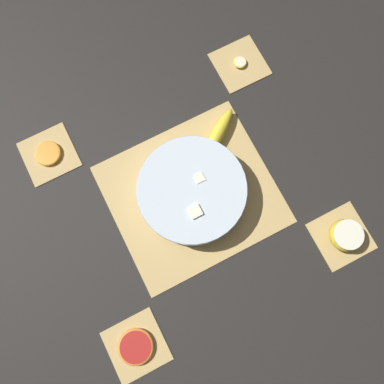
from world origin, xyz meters
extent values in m
plane|color=black|center=(0.00, 0.00, 0.00)|extent=(6.00, 6.00, 0.00)
cube|color=tan|center=(0.00, 0.00, 0.00)|extent=(0.45, 0.40, 0.01)
cube|color=#4C381E|center=(-0.17, 0.00, 0.00)|extent=(0.01, 0.40, 0.00)
cube|color=#4C381E|center=(-0.12, 0.00, 0.00)|extent=(0.01, 0.40, 0.00)
cube|color=#4C381E|center=(-0.07, 0.00, 0.00)|extent=(0.01, 0.40, 0.00)
cube|color=#4C381E|center=(-0.02, 0.00, 0.00)|extent=(0.01, 0.40, 0.00)
cube|color=#4C381E|center=(0.02, 0.00, 0.00)|extent=(0.01, 0.40, 0.00)
cube|color=#4C381E|center=(0.07, 0.00, 0.00)|extent=(0.01, 0.40, 0.00)
cube|color=#4C381E|center=(0.12, 0.00, 0.00)|extent=(0.01, 0.40, 0.00)
cube|color=#4C381E|center=(0.17, 0.00, 0.00)|extent=(0.01, 0.40, 0.00)
cube|color=tan|center=(-0.31, -0.29, 0.00)|extent=(0.15, 0.15, 0.01)
cube|color=#4C381E|center=(-0.35, -0.29, 0.00)|extent=(0.00, 0.14, 0.00)
cube|color=#4C381E|center=(-0.31, -0.29, 0.00)|extent=(0.00, 0.14, 0.00)
cube|color=#4C381E|center=(-0.28, -0.29, 0.00)|extent=(0.00, 0.14, 0.00)
cube|color=tan|center=(0.31, -0.29, 0.00)|extent=(0.15, 0.15, 0.01)
cube|color=#4C381E|center=(0.29, -0.29, 0.00)|extent=(0.00, 0.14, 0.00)
cube|color=#4C381E|center=(0.34, -0.29, 0.00)|extent=(0.00, 0.14, 0.00)
cube|color=tan|center=(-0.31, 0.29, 0.00)|extent=(0.15, 0.15, 0.01)
cube|color=#4C381E|center=(-0.34, 0.29, 0.00)|extent=(0.00, 0.14, 0.00)
cube|color=#4C381E|center=(-0.29, 0.29, 0.00)|extent=(0.00, 0.14, 0.00)
cube|color=tan|center=(0.31, 0.29, 0.00)|extent=(0.15, 0.15, 0.01)
cube|color=#4C381E|center=(0.29, 0.29, 0.00)|extent=(0.00, 0.14, 0.00)
cube|color=#4C381E|center=(0.34, 0.29, 0.00)|extent=(0.00, 0.14, 0.00)
cylinder|color=silver|center=(0.00, 0.00, 0.04)|extent=(0.29, 0.29, 0.07)
torus|color=silver|center=(0.00, 0.00, 0.07)|extent=(0.29, 0.29, 0.01)
cylinder|color=#F4EABC|center=(-0.05, 0.05, 0.04)|extent=(0.03, 0.03, 0.01)
cylinder|color=#F4EABC|center=(-0.02, -0.10, 0.04)|extent=(0.03, 0.03, 0.01)
cylinder|color=#F4EABC|center=(-0.01, -0.10, 0.07)|extent=(0.03, 0.03, 0.01)
cylinder|color=#F4EABC|center=(-0.03, 0.02, 0.03)|extent=(0.03, 0.03, 0.01)
cylinder|color=#F4EABC|center=(-0.05, 0.10, 0.06)|extent=(0.03, 0.03, 0.01)
cylinder|color=#F4EABC|center=(-0.09, 0.05, 0.02)|extent=(0.03, 0.03, 0.01)
cylinder|color=#F4EABC|center=(0.03, -0.01, 0.07)|extent=(0.03, 0.03, 0.01)
cylinder|color=#F4EABC|center=(0.07, -0.01, 0.04)|extent=(0.03, 0.03, 0.01)
cylinder|color=#F4EABC|center=(0.06, 0.06, 0.07)|extent=(0.03, 0.03, 0.01)
cylinder|color=#F4EABC|center=(-0.10, 0.01, 0.05)|extent=(0.03, 0.03, 0.01)
cylinder|color=#F4EABC|center=(0.02, 0.02, 0.05)|extent=(0.02, 0.02, 0.01)
cube|color=#EFEACC|center=(-0.04, 0.08, 0.03)|extent=(0.03, 0.03, 0.03)
cube|color=#EFEACC|center=(0.01, -0.08, 0.02)|extent=(0.03, 0.03, 0.03)
cube|color=#EFEACC|center=(0.11, 0.03, 0.04)|extent=(0.03, 0.03, 0.03)
cube|color=#EFEACC|center=(0.02, 0.06, 0.07)|extent=(0.03, 0.03, 0.03)
cube|color=#EFEACC|center=(0.05, -0.04, 0.03)|extent=(0.03, 0.03, 0.03)
cube|color=#EFEACC|center=(-0.07, 0.08, 0.02)|extent=(0.03, 0.03, 0.03)
cube|color=#EFEACC|center=(-0.03, -0.02, 0.07)|extent=(0.02, 0.02, 0.02)
cube|color=#EFEACC|center=(-0.01, -0.02, 0.05)|extent=(0.03, 0.03, 0.03)
ellipsoid|color=orange|center=(-0.01, 0.06, 0.06)|extent=(0.03, 0.02, 0.02)
ellipsoid|color=orange|center=(-0.04, -0.07, 0.02)|extent=(0.03, 0.02, 0.01)
ellipsoid|color=#B2231E|center=(0.08, -0.06, 0.04)|extent=(0.03, 0.02, 0.01)
ellipsoid|color=orange|center=(0.07, 0.02, 0.07)|extent=(0.03, 0.02, 0.01)
ellipsoid|color=orange|center=(0.08, 0.06, 0.03)|extent=(0.03, 0.02, 0.01)
ellipsoid|color=#B2231E|center=(-0.06, -0.06, 0.06)|extent=(0.03, 0.02, 0.02)
ellipsoid|color=orange|center=(-0.07, 0.04, 0.07)|extent=(0.03, 0.01, 0.01)
ellipsoid|color=orange|center=(0.07, -0.06, 0.07)|extent=(0.03, 0.01, 0.01)
ellipsoid|color=yellow|center=(-0.14, -0.12, 0.03)|extent=(0.17, 0.13, 0.04)
sphere|color=#473819|center=(-0.07, -0.07, 0.03)|extent=(0.02, 0.02, 0.02)
ellipsoid|color=gold|center=(-0.31, 0.29, 0.03)|extent=(0.09, 0.09, 0.05)
cylinder|color=#EFEACC|center=(-0.31, 0.29, 0.05)|extent=(0.08, 0.08, 0.00)
cylinder|color=orange|center=(0.31, -0.29, 0.01)|extent=(0.07, 0.07, 0.01)
torus|color=#F4A82D|center=(0.31, -0.29, 0.01)|extent=(0.07, 0.07, 0.01)
cylinder|color=#F4EABC|center=(-0.31, -0.29, 0.01)|extent=(0.03, 0.03, 0.01)
torus|color=yellow|center=(-0.31, -0.29, 0.01)|extent=(0.04, 0.04, 0.01)
cylinder|color=#B2231E|center=(0.31, 0.29, 0.01)|extent=(0.08, 0.08, 0.01)
torus|color=orange|center=(0.31, 0.29, 0.01)|extent=(0.09, 0.09, 0.01)
camera|label=1|loc=(0.09, 0.18, 1.03)|focal=35.00mm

